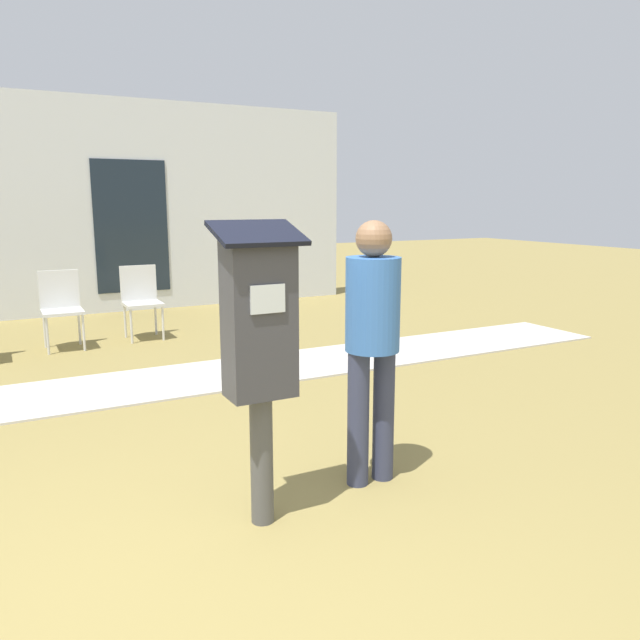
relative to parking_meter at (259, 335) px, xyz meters
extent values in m
plane|color=olive|center=(-0.63, -0.55, -1.02)|extent=(40.00, 40.00, 0.00)
cube|color=beige|center=(-0.63, 2.82, -1.01)|extent=(12.00, 1.10, 0.02)
cube|color=silver|center=(-0.63, 7.12, 0.58)|extent=(10.00, 0.24, 3.20)
cube|color=#19232D|center=(0.77, 6.99, 0.28)|extent=(1.10, 0.02, 2.00)
cylinder|color=#4C4C4C|center=(0.00, 0.00, -0.67)|extent=(0.12, 0.12, 0.70)
cube|color=#38383D|center=(0.00, 0.00, 0.08)|extent=(0.34, 0.22, 0.80)
cube|color=silver|center=(0.00, -0.12, 0.20)|extent=(0.18, 0.01, 0.14)
cube|color=black|center=(0.00, 0.00, 0.51)|extent=(0.44, 0.31, 0.12)
cylinder|color=#333851|center=(0.68, 0.15, -0.61)|extent=(0.13, 0.13, 0.82)
cylinder|color=#333851|center=(0.86, 0.15, -0.61)|extent=(0.13, 0.13, 0.82)
cylinder|color=#386BB7|center=(0.77, 0.15, 0.08)|extent=(0.32, 0.32, 0.55)
sphere|color=#8C6647|center=(0.77, 0.15, 0.46)|extent=(0.21, 0.21, 0.21)
cylinder|color=silver|center=(-0.69, 4.53, -0.81)|extent=(0.03, 0.03, 0.42)
cylinder|color=silver|center=(-0.31, 4.53, -0.81)|extent=(0.03, 0.03, 0.42)
cylinder|color=silver|center=(-0.69, 4.91, -0.81)|extent=(0.03, 0.03, 0.42)
cylinder|color=silver|center=(-0.31, 4.91, -0.81)|extent=(0.03, 0.03, 0.42)
cube|color=silver|center=(-0.50, 4.72, -0.58)|extent=(0.44, 0.44, 0.04)
cube|color=silver|center=(-0.50, 4.92, -0.34)|extent=(0.44, 0.04, 0.44)
cylinder|color=silver|center=(0.25, 4.66, -0.81)|extent=(0.03, 0.03, 0.42)
cylinder|color=silver|center=(0.63, 4.66, -0.81)|extent=(0.03, 0.03, 0.42)
cylinder|color=silver|center=(0.25, 5.04, -0.81)|extent=(0.03, 0.03, 0.42)
cylinder|color=silver|center=(0.63, 5.04, -0.81)|extent=(0.03, 0.03, 0.42)
cube|color=silver|center=(0.44, 4.85, -0.58)|extent=(0.44, 0.44, 0.04)
cube|color=silver|center=(0.44, 5.05, -0.34)|extent=(0.44, 0.04, 0.44)
camera|label=1|loc=(-1.16, -2.86, 0.67)|focal=35.00mm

